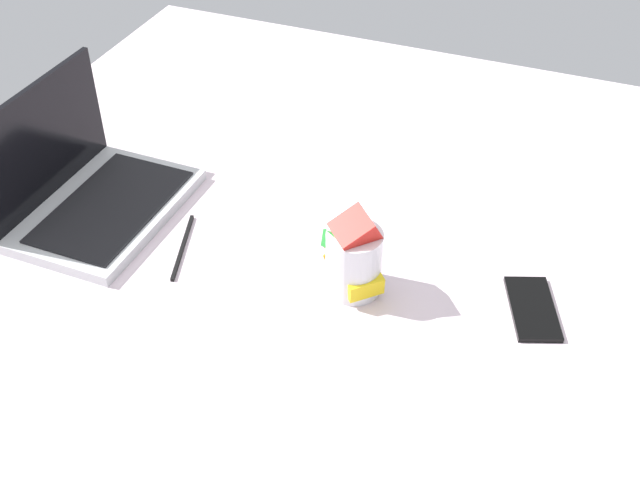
% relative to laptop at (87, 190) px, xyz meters
% --- Properties ---
extents(bed_mattress, '(1.80, 1.40, 0.18)m').
position_rel_laptop_xyz_m(bed_mattress, '(-0.06, -0.38, -0.13)').
color(bed_mattress, silver).
rests_on(bed_mattress, ground).
extents(laptop, '(0.33, 0.23, 0.23)m').
position_rel_laptop_xyz_m(laptop, '(0.00, 0.00, 0.00)').
color(laptop, '#B7BABC').
rests_on(laptop, bed_mattress).
extents(snack_cup, '(0.10, 0.11, 0.15)m').
position_rel_laptop_xyz_m(snack_cup, '(-0.02, -0.51, 0.02)').
color(snack_cup, silver).
rests_on(snack_cup, bed_mattress).
extents(cell_phone, '(0.15, 0.11, 0.01)m').
position_rel_laptop_xyz_m(cell_phone, '(0.03, -0.79, -0.04)').
color(cell_phone, black).
rests_on(cell_phone, bed_mattress).
extents(charger_cable, '(0.16, 0.06, 0.01)m').
position_rel_laptop_xyz_m(charger_cable, '(-0.03, -0.21, -0.04)').
color(charger_cable, black).
rests_on(charger_cable, bed_mattress).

